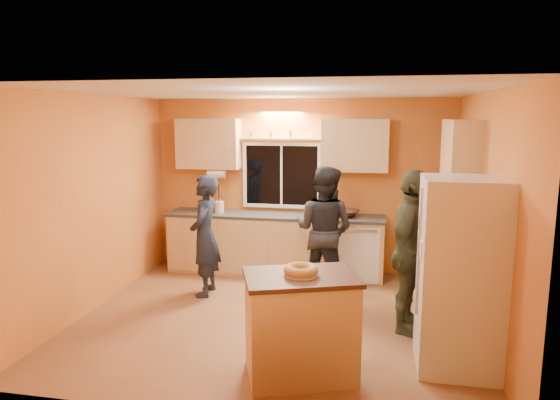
% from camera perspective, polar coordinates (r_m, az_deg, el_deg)
% --- Properties ---
extents(ground, '(4.50, 4.50, 0.00)m').
position_cam_1_polar(ground, '(6.01, -0.52, -13.34)').
color(ground, brown).
rests_on(ground, ground).
extents(room_shell, '(4.54, 4.04, 2.61)m').
position_cam_1_polar(room_shell, '(5.96, 1.37, 2.61)').
color(room_shell, orange).
rests_on(room_shell, ground).
extents(back_counter, '(4.23, 0.62, 0.90)m').
position_cam_1_polar(back_counter, '(7.45, 2.16, -5.12)').
color(back_counter, tan).
rests_on(back_counter, ground).
extents(right_counter, '(0.62, 1.84, 0.90)m').
position_cam_1_polar(right_counter, '(6.28, 18.35, -8.44)').
color(right_counter, tan).
rests_on(right_counter, ground).
extents(refrigerator, '(0.72, 0.70, 1.80)m').
position_cam_1_polar(refrigerator, '(4.91, 19.87, -8.07)').
color(refrigerator, silver).
rests_on(refrigerator, ground).
extents(island, '(1.15, 0.96, 0.95)m').
position_cam_1_polar(island, '(4.62, 2.36, -14.10)').
color(island, tan).
rests_on(island, ground).
extents(bundt_pastry, '(0.31, 0.31, 0.09)m').
position_cam_1_polar(bundt_pastry, '(4.44, 2.40, -8.00)').
color(bundt_pastry, '#B08248').
rests_on(bundt_pastry, island).
extents(person_left, '(0.42, 0.61, 1.59)m').
position_cam_1_polar(person_left, '(6.61, -8.58, -4.06)').
color(person_left, black).
rests_on(person_left, ground).
extents(person_center, '(0.99, 0.87, 1.70)m').
position_cam_1_polar(person_center, '(6.63, 5.05, -3.45)').
color(person_center, black).
rests_on(person_center, ground).
extents(person_right, '(0.75, 1.13, 1.79)m').
position_cam_1_polar(person_right, '(5.58, 14.72, -5.78)').
color(person_right, '#353B25').
rests_on(person_right, ground).
extents(mixing_bowl, '(0.48, 0.48, 0.09)m').
position_cam_1_polar(mixing_bowl, '(7.32, 7.48, -1.50)').
color(mixing_bowl, black).
rests_on(mixing_bowl, back_counter).
extents(utensil_crock, '(0.14, 0.14, 0.17)m').
position_cam_1_polar(utensil_crock, '(7.59, -6.95, -0.79)').
color(utensil_crock, beige).
rests_on(utensil_crock, back_counter).
extents(potted_plant, '(0.34, 0.31, 0.32)m').
position_cam_1_polar(potted_plant, '(5.70, 18.57, -3.91)').
color(potted_plant, gray).
rests_on(potted_plant, right_counter).
extents(red_box, '(0.17, 0.14, 0.07)m').
position_cam_1_polar(red_box, '(6.92, 17.41, -2.59)').
color(red_box, maroon).
rests_on(red_box, right_counter).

